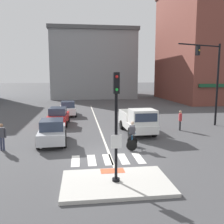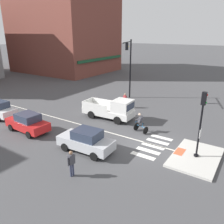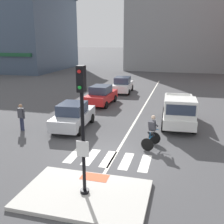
{
  "view_description": "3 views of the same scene",
  "coord_description": "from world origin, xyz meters",
  "px_view_note": "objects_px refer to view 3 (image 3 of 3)",
  "views": [
    {
      "loc": [
        -1.45,
        -13.33,
        4.52
      ],
      "look_at": [
        0.86,
        4.27,
        1.92
      ],
      "focal_mm": 39.83,
      "sensor_mm": 36.0,
      "label": 1
    },
    {
      "loc": [
        -14.53,
        -6.3,
        8.13
      ],
      "look_at": [
        0.52,
        3.65,
        1.79
      ],
      "focal_mm": 36.51,
      "sensor_mm": 36.0,
      "label": 2
    },
    {
      "loc": [
        3.07,
        -11.39,
        5.47
      ],
      "look_at": [
        -1.17,
        4.69,
        0.83
      ],
      "focal_mm": 42.49,
      "sensor_mm": 36.0,
      "label": 3
    }
  ],
  "objects_px": {
    "pedestrian_at_curb_left": "(21,115)",
    "cyclist": "(152,131)",
    "car_silver_westbound_near": "(73,116)",
    "car_red_westbound_far": "(101,95)",
    "pickup_truck_white_eastbound_mid": "(179,112)",
    "car_white_westbound_distant": "(123,85)",
    "signal_pole": "(82,120)"
  },
  "relations": [
    {
      "from": "car_white_westbound_distant",
      "to": "car_silver_westbound_near",
      "type": "bearing_deg",
      "value": -92.45
    },
    {
      "from": "cyclist",
      "to": "pedestrian_at_curb_left",
      "type": "xyz_separation_m",
      "value": [
        -7.95,
        0.51,
        0.11
      ]
    },
    {
      "from": "car_red_westbound_far",
      "to": "signal_pole",
      "type": "bearing_deg",
      "value": -75.49
    },
    {
      "from": "cyclist",
      "to": "pickup_truck_white_eastbound_mid",
      "type": "bearing_deg",
      "value": 71.0
    },
    {
      "from": "car_red_westbound_far",
      "to": "car_white_westbound_distant",
      "type": "relative_size",
      "value": 0.99
    },
    {
      "from": "car_silver_westbound_near",
      "to": "pedestrian_at_curb_left",
      "type": "relative_size",
      "value": 2.51
    },
    {
      "from": "pedestrian_at_curb_left",
      "to": "car_silver_westbound_near",
      "type": "bearing_deg",
      "value": 23.75
    },
    {
      "from": "car_silver_westbound_near",
      "to": "car_white_westbound_distant",
      "type": "relative_size",
      "value": 1.0
    },
    {
      "from": "car_white_westbound_distant",
      "to": "pedestrian_at_curb_left",
      "type": "xyz_separation_m",
      "value": [
        -3.36,
        -13.15,
        0.17
      ]
    },
    {
      "from": "pedestrian_at_curb_left",
      "to": "cyclist",
      "type": "bearing_deg",
      "value": -3.65
    },
    {
      "from": "pickup_truck_white_eastbound_mid",
      "to": "pedestrian_at_curb_left",
      "type": "xyz_separation_m",
      "value": [
        -9.23,
        -3.22,
        0.0
      ]
    },
    {
      "from": "car_silver_westbound_near",
      "to": "car_white_westbound_distant",
      "type": "height_order",
      "value": "same"
    },
    {
      "from": "pedestrian_at_curb_left",
      "to": "car_white_westbound_distant",
      "type": "bearing_deg",
      "value": 75.65
    },
    {
      "from": "car_silver_westbound_near",
      "to": "pickup_truck_white_eastbound_mid",
      "type": "xyz_separation_m",
      "value": [
        6.38,
        1.96,
        0.17
      ]
    },
    {
      "from": "car_white_westbound_distant",
      "to": "pedestrian_at_curb_left",
      "type": "height_order",
      "value": "pedestrian_at_curb_left"
    },
    {
      "from": "car_silver_westbound_near",
      "to": "cyclist",
      "type": "xyz_separation_m",
      "value": [
        5.09,
        -1.76,
        0.06
      ]
    },
    {
      "from": "signal_pole",
      "to": "car_silver_westbound_near",
      "type": "height_order",
      "value": "signal_pole"
    },
    {
      "from": "car_red_westbound_far",
      "to": "pedestrian_at_curb_left",
      "type": "relative_size",
      "value": 2.49
    },
    {
      "from": "car_red_westbound_far",
      "to": "pickup_truck_white_eastbound_mid",
      "type": "bearing_deg",
      "value": -34.18
    },
    {
      "from": "car_red_westbound_far",
      "to": "cyclist",
      "type": "relative_size",
      "value": 2.48
    },
    {
      "from": "car_red_westbound_far",
      "to": "car_silver_westbound_near",
      "type": "height_order",
      "value": "same"
    },
    {
      "from": "pickup_truck_white_eastbound_mid",
      "to": "signal_pole",
      "type": "bearing_deg",
      "value": -109.05
    },
    {
      "from": "pickup_truck_white_eastbound_mid",
      "to": "pedestrian_at_curb_left",
      "type": "height_order",
      "value": "pickup_truck_white_eastbound_mid"
    },
    {
      "from": "car_white_westbound_distant",
      "to": "signal_pole",
      "type": "bearing_deg",
      "value": -81.51
    },
    {
      "from": "car_red_westbound_far",
      "to": "car_white_westbound_distant",
      "type": "distance_m",
      "value": 5.55
    },
    {
      "from": "car_white_westbound_distant",
      "to": "cyclist",
      "type": "distance_m",
      "value": 14.4
    },
    {
      "from": "car_white_westbound_distant",
      "to": "pedestrian_at_curb_left",
      "type": "bearing_deg",
      "value": -104.35
    },
    {
      "from": "cyclist",
      "to": "pedestrian_at_curb_left",
      "type": "relative_size",
      "value": 1.01
    },
    {
      "from": "pickup_truck_white_eastbound_mid",
      "to": "pedestrian_at_curb_left",
      "type": "bearing_deg",
      "value": -160.78
    },
    {
      "from": "car_silver_westbound_near",
      "to": "pickup_truck_white_eastbound_mid",
      "type": "bearing_deg",
      "value": 17.1
    },
    {
      "from": "signal_pole",
      "to": "pedestrian_at_curb_left",
      "type": "height_order",
      "value": "signal_pole"
    },
    {
      "from": "car_silver_westbound_near",
      "to": "car_red_westbound_far",
      "type": "bearing_deg",
      "value": 91.1
    }
  ]
}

